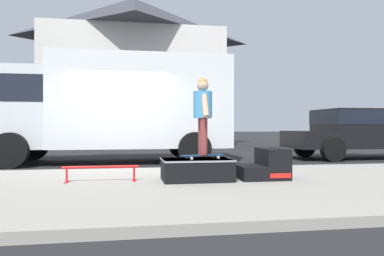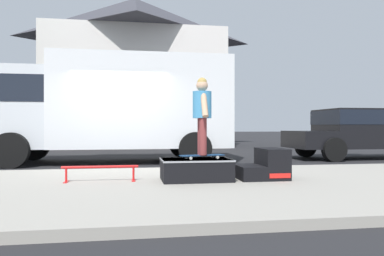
% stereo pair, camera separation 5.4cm
% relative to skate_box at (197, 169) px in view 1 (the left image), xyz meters
% --- Properties ---
extents(ground_plane, '(140.00, 140.00, 0.00)m').
position_rel_skate_box_xyz_m(ground_plane, '(-1.38, 2.64, -0.32)').
color(ground_plane, black).
extents(sidewalk_slab, '(50.00, 5.00, 0.12)m').
position_rel_skate_box_xyz_m(sidewalk_slab, '(-1.38, -0.36, -0.26)').
color(sidewalk_slab, gray).
rests_on(sidewalk_slab, ground).
extents(skate_box, '(1.19, 0.81, 0.37)m').
position_rel_skate_box_xyz_m(skate_box, '(0.00, 0.00, 0.00)').
color(skate_box, black).
rests_on(skate_box, sidewalk_slab).
extents(kicker_ramp, '(0.85, 0.74, 0.54)m').
position_rel_skate_box_xyz_m(kicker_ramp, '(1.24, -0.00, 0.02)').
color(kicker_ramp, black).
rests_on(kicker_ramp, sidewalk_slab).
extents(grind_rail, '(1.27, 0.28, 0.27)m').
position_rel_skate_box_xyz_m(grind_rail, '(-1.61, 0.14, -0.00)').
color(grind_rail, red).
rests_on(grind_rail, sidewalk_slab).
extents(skateboard, '(0.81, 0.38, 0.07)m').
position_rel_skate_box_xyz_m(skateboard, '(0.10, -0.02, 0.23)').
color(skateboard, navy).
rests_on(skateboard, skate_box).
extents(skater_kid, '(0.32, 0.68, 1.33)m').
position_rel_skate_box_xyz_m(skater_kid, '(0.10, -0.02, 1.02)').
color(skater_kid, brown).
rests_on(skater_kid, skateboard).
extents(box_truck, '(6.91, 2.63, 3.05)m').
position_rel_skate_box_xyz_m(box_truck, '(-1.75, 4.84, 1.38)').
color(box_truck, silver).
rests_on(box_truck, ground).
extents(pickup_truck_black, '(5.70, 2.09, 1.61)m').
position_rel_skate_box_xyz_m(pickup_truck_black, '(6.61, 4.89, 0.58)').
color(pickup_truck_black, black).
rests_on(pickup_truck_black, ground).
extents(house_behind, '(9.54, 8.23, 8.40)m').
position_rel_skate_box_xyz_m(house_behind, '(-0.85, 15.34, 3.92)').
color(house_behind, silver).
rests_on(house_behind, ground).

